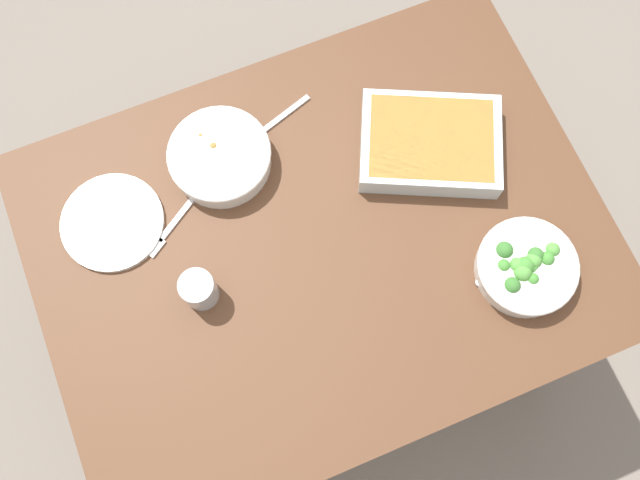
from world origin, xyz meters
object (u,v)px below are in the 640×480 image
at_px(drink_cup, 199,290).
at_px(fork_on_table, 170,228).
at_px(side_plate, 112,222).
at_px(broccoli_bowl, 526,267).
at_px(baking_dish, 430,143).
at_px(stew_bowl, 220,157).
at_px(spoon_by_stew, 269,126).
at_px(spoon_by_broccoli, 503,276).

relative_size(drink_cup, fork_on_table, 0.54).
bearing_deg(side_plate, drink_cup, 119.75).
distance_m(broccoli_bowl, baking_dish, 0.33).
distance_m(stew_bowl, baking_dish, 0.46).
xyz_separation_m(side_plate, fork_on_table, (-0.11, 0.06, -0.00)).
relative_size(spoon_by_stew, fork_on_table, 1.09).
xyz_separation_m(stew_bowl, drink_cup, (0.14, 0.26, 0.01)).
xyz_separation_m(side_plate, spoon_by_broccoli, (-0.72, 0.42, -0.00)).
relative_size(side_plate, fork_on_table, 1.39).
height_order(baking_dish, spoon_by_stew, baking_dish).
height_order(side_plate, spoon_by_broccoli, side_plate).
bearing_deg(stew_bowl, spoon_by_broccoli, 134.41).
height_order(drink_cup, side_plate, drink_cup).
xyz_separation_m(broccoli_bowl, spoon_by_stew, (0.37, -0.51, -0.03)).
bearing_deg(drink_cup, spoon_by_stew, -131.40).
relative_size(broccoli_bowl, spoon_by_stew, 1.22).
relative_size(broccoli_bowl, baking_dish, 0.57).
bearing_deg(spoon_by_broccoli, broccoli_bowl, 174.05).
bearing_deg(fork_on_table, drink_cup, 95.07).
xyz_separation_m(stew_bowl, side_plate, (0.26, 0.04, -0.03)).
xyz_separation_m(broccoli_bowl, drink_cup, (0.64, -0.21, 0.01)).
height_order(broccoli_bowl, spoon_by_broccoli, broccoli_bowl).
bearing_deg(baking_dish, side_plate, -8.21).
bearing_deg(fork_on_table, baking_dish, 175.75).
bearing_deg(broccoli_bowl, side_plate, -29.25).
relative_size(baking_dish, spoon_by_stew, 2.12).
xyz_separation_m(broccoli_bowl, spoon_by_broccoli, (0.04, -0.00, -0.03)).
height_order(broccoli_bowl, side_plate, broccoli_bowl).
bearing_deg(spoon_by_stew, baking_dish, 148.69).
relative_size(stew_bowl, fork_on_table, 1.42).
relative_size(stew_bowl, spoon_by_stew, 1.30).
relative_size(broccoli_bowl, drink_cup, 2.47).
xyz_separation_m(broccoli_bowl, baking_dish, (0.07, -0.33, 0.00)).
distance_m(stew_bowl, side_plate, 0.27).
bearing_deg(drink_cup, broccoli_bowl, 161.91).
distance_m(stew_bowl, fork_on_table, 0.18).
distance_m(broccoli_bowl, side_plate, 0.87).
xyz_separation_m(drink_cup, spoon_by_broccoli, (-0.59, 0.20, -0.03)).
relative_size(stew_bowl, side_plate, 1.02).
distance_m(stew_bowl, spoon_by_broccoli, 0.65).
distance_m(baking_dish, spoon_by_stew, 0.36).
bearing_deg(spoon_by_stew, broccoli_bowl, 125.89).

